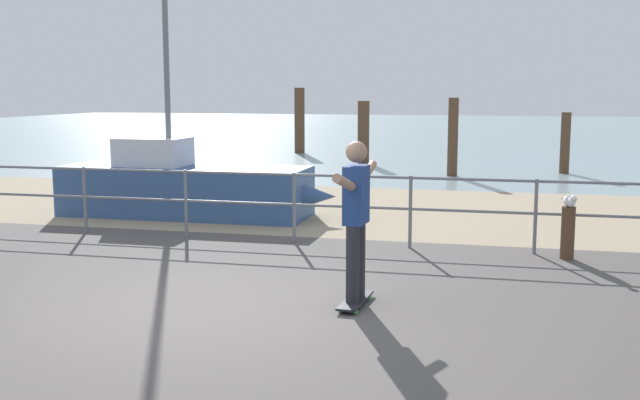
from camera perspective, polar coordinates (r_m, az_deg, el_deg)
ground_plane at (r=7.08m, az=-11.78°, el=-10.47°), size 24.00×10.00×0.04m
beach_strip at (r=14.51m, az=1.85°, el=-0.65°), size 24.00×6.00×0.04m
sea_surface at (r=42.20m, az=9.69°, el=5.10°), size 72.00×50.00×0.04m
railing_fence at (r=11.41m, az=-6.09°, el=0.42°), size 12.00×0.05×1.05m
sailboat at (r=13.70m, az=-9.41°, el=0.91°), size 4.95×1.42×5.22m
skateboard at (r=8.03m, az=2.67°, el=-7.53°), size 0.25×0.81×0.08m
skateboarder at (r=7.82m, az=2.71°, el=-0.82°), size 0.22×1.45×1.65m
bollard_short at (r=10.61m, az=18.03°, el=-2.40°), size 0.18×0.18×0.72m
seagull at (r=10.52m, az=18.17°, el=-0.07°), size 0.20×0.49×0.18m
groyne_post_0 at (r=27.00m, az=-1.54°, el=5.94°), size 0.36×0.36×2.31m
groyne_post_1 at (r=23.26m, az=3.27°, el=5.06°), size 0.36×0.36×1.91m
groyne_post_2 at (r=20.04m, az=9.90°, el=4.63°), size 0.26×0.26×2.04m
groyne_post_3 at (r=21.41m, az=17.86°, el=4.06°), size 0.26×0.26×1.65m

